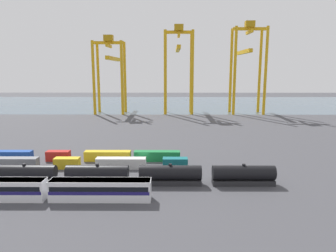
{
  "coord_description": "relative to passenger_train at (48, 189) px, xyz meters",
  "views": [
    {
      "loc": [
        6.78,
        -77.41,
        23.72
      ],
      "look_at": [
        6.2,
        12.87,
        7.34
      ],
      "focal_mm": 33.17,
      "sensor_mm": 36.0,
      "label": 1
    }
  ],
  "objects": [
    {
      "name": "shipping_container_6",
      "position": [
        6.02,
        25.2,
        -0.84
      ],
      "size": [
        12.1,
        2.44,
        2.6
      ],
      "primitive_type": "cube",
      "color": "gold",
      "rests_on": "ground_plane"
    },
    {
      "name": "freight_tank_row",
      "position": [
        14.98,
        7.97,
        -0.02
      ],
      "size": [
        58.78,
        3.0,
        4.46
      ],
      "color": "#232326",
      "rests_on": "ground_plane"
    },
    {
      "name": "ground_plane",
      "position": [
        15.74,
        63.42,
        -2.14
      ],
      "size": [
        420.0,
        420.0,
        0.0
      ],
      "primitive_type": "plane",
      "color": "#424247"
    },
    {
      "name": "gantry_crane_west",
      "position": [
        -10.33,
        120.08,
        23.6
      ],
      "size": [
        16.6,
        39.33,
        41.98
      ],
      "color": "gold",
      "rests_on": "ground_plane"
    },
    {
      "name": "harbour_water",
      "position": [
        15.74,
        166.18,
        -2.14
      ],
      "size": [
        400.0,
        110.0,
        0.01
      ],
      "primitive_type": "cube",
      "color": "#475B6B",
      "rests_on": "ground_plane"
    },
    {
      "name": "shipping_container_4",
      "position": [
        -20.17,
        25.2,
        -0.84
      ],
      "size": [
        12.1,
        2.44,
        2.6
      ],
      "primitive_type": "cube",
      "color": "#1C4299",
      "rests_on": "ground_plane"
    },
    {
      "name": "shipping_container_7",
      "position": [
        19.12,
        25.2,
        -0.84
      ],
      "size": [
        12.1,
        2.44,
        2.6
      ],
      "primitive_type": "cube",
      "color": "#197538",
      "rests_on": "ground_plane"
    },
    {
      "name": "shipping_container_5",
      "position": [
        -7.07,
        25.2,
        -0.84
      ],
      "size": [
        6.04,
        2.44,
        2.6
      ],
      "primitive_type": "cube",
      "color": "#AD211C",
      "rests_on": "ground_plane"
    },
    {
      "name": "gantry_crane_east",
      "position": [
        64.62,
        118.87,
        27.05
      ],
      "size": [
        17.75,
        33.59,
        49.07
      ],
      "color": "gold",
      "rests_on": "ground_plane"
    },
    {
      "name": "shipping_container_1",
      "position": [
        -2.63,
        18.77,
        -0.84
      ],
      "size": [
        6.04,
        2.44,
        2.6
      ],
      "primitive_type": "cube",
      "color": "gold",
      "rests_on": "ground_plane"
    },
    {
      "name": "gantry_crane_central",
      "position": [
        27.14,
        119.59,
        26.82
      ],
      "size": [
        15.91,
        37.21,
        47.38
      ],
      "color": "gold",
      "rests_on": "ground_plane"
    },
    {
      "name": "passenger_train",
      "position": [
        0.0,
        0.0,
        0.0
      ],
      "size": [
        38.09,
        3.14,
        3.9
      ],
      "color": "silver",
      "rests_on": "ground_plane"
    },
    {
      "name": "shipping_container_3",
      "position": [
        23.81,
        18.77,
        -0.84
      ],
      "size": [
        6.04,
        2.44,
        2.6
      ],
      "primitive_type": "cube",
      "color": "#146066",
      "rests_on": "ground_plane"
    },
    {
      "name": "shipping_container_0",
      "position": [
        -15.84,
        18.77,
        -0.84
      ],
      "size": [
        12.1,
        2.44,
        2.6
      ],
      "primitive_type": "cube",
      "color": "slate",
      "rests_on": "ground_plane"
    },
    {
      "name": "shipping_container_2",
      "position": [
        10.59,
        18.77,
        -0.84
      ],
      "size": [
        12.1,
        2.44,
        2.6
      ],
      "primitive_type": "cube",
      "color": "silver",
      "rests_on": "ground_plane"
    }
  ]
}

